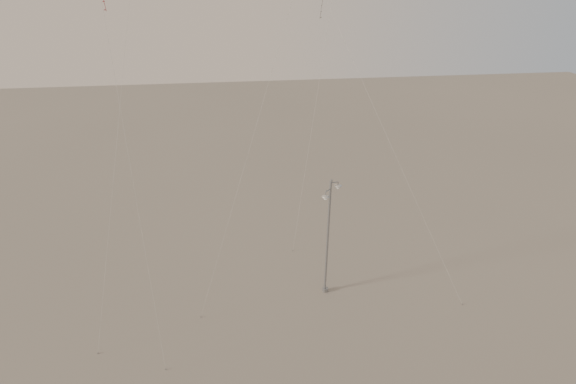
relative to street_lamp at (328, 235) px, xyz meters
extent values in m
plane|color=gray|center=(-2.68, -5.13, -5.06)|extent=(160.00, 160.00, 0.00)
cylinder|color=#95999E|center=(-0.02, 0.03, -4.91)|extent=(0.44, 0.44, 0.30)
cylinder|color=#95999E|center=(-0.02, 0.03, -0.39)|extent=(0.27, 0.18, 9.36)
cylinder|color=#95999E|center=(0.07, 0.03, 4.34)|extent=(0.14, 0.14, 0.18)
cylinder|color=#95999E|center=(0.32, 0.07, 4.19)|extent=(0.50, 0.15, 0.07)
cylinder|color=#95999E|center=(0.56, 0.12, 4.04)|extent=(0.06, 0.06, 0.30)
ellipsoid|color=beige|center=(0.56, 0.12, 3.89)|extent=(0.52, 0.52, 0.18)
cylinder|color=#95999E|center=(-0.16, -0.16, 3.74)|extent=(0.51, 0.44, 0.07)
cylinder|color=#95999E|center=(-0.39, -0.35, 3.54)|extent=(0.06, 0.06, 0.40)
ellipsoid|color=beige|center=(-0.39, -0.35, 3.34)|extent=(0.52, 0.52, 0.18)
cylinder|color=beige|center=(-13.00, 4.68, 13.03)|extent=(5.89, 17.75, 36.09)
cylinder|color=#95999E|center=(-15.94, -4.19, -5.01)|extent=(0.06, 0.06, 0.10)
cylinder|color=beige|center=(-5.07, 1.78, 7.18)|extent=(8.79, 6.85, 24.39)
cylinder|color=#95999E|center=(-9.46, -1.64, -5.01)|extent=(0.06, 0.06, 0.10)
cylinder|color=#95999E|center=(-1.69, 5.90, -5.01)|extent=(0.06, 0.06, 0.10)
cylinder|color=beige|center=(-12.19, -3.18, 5.92)|extent=(1.50, 5.89, 21.86)
cylinder|color=#95999E|center=(-11.45, -6.12, -5.01)|extent=(0.06, 0.06, 0.10)
cylinder|color=#2E2927|center=(1.28, 11.04, 14.45)|extent=(0.23, 0.05, 1.43)
cylinder|color=beige|center=(5.58, 4.08, 5.25)|extent=(8.31, 13.96, 20.54)
cylinder|color=#95999E|center=(9.72, -2.89, -5.01)|extent=(0.06, 0.06, 0.10)
camera|label=1|loc=(-6.64, -27.09, 17.16)|focal=28.00mm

